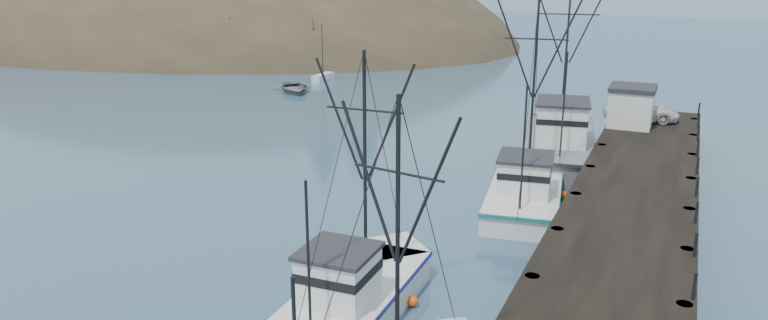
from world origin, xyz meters
TOP-DOWN VIEW (x-y plane):
  - pier at (14.00, 16.00)m, footprint 6.00×44.00m
  - headland at (-74.95, 78.61)m, footprint 134.80×78.00m
  - distant_ridge at (10.00, 170.00)m, footprint 360.00×40.00m
  - distant_ridge_far at (-40.00, 185.00)m, footprint 180.00×25.00m
  - moored_sailboats at (-32.27, 58.08)m, footprint 24.52×19.60m
  - trawler_mid at (5.07, 4.07)m, footprint 3.76×10.41m
  - trawler_far at (8.33, 18.74)m, footprint 5.23×11.89m
  - work_vessel at (8.48, 27.96)m, footprint 6.58×15.02m
  - pier_shed at (12.50, 31.82)m, footprint 3.00×3.20m
  - pickup_truck at (13.03, 33.91)m, footprint 5.40×2.90m
  - motorboat at (-20.58, 41.66)m, footprint 6.57×6.77m

SIDE VIEW (x-z plane):
  - headland at x=-74.95m, z-range -30.05..20.95m
  - distant_ridge at x=10.00m, z-range -13.00..13.00m
  - distant_ridge_far at x=-40.00m, z-range -9.00..9.00m
  - motorboat at x=-20.58m, z-range -0.57..0.57m
  - moored_sailboats at x=-32.27m, z-range -2.84..3.51m
  - trawler_mid at x=5.07m, z-range -4.41..6.04m
  - trawler_far at x=8.33m, z-range -5.18..6.82m
  - work_vessel at x=8.48m, z-range -5.07..7.52m
  - pier at x=14.00m, z-range 0.69..2.69m
  - pickup_truck at x=13.03m, z-range 2.00..3.44m
  - pier_shed at x=12.50m, z-range 2.02..4.82m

